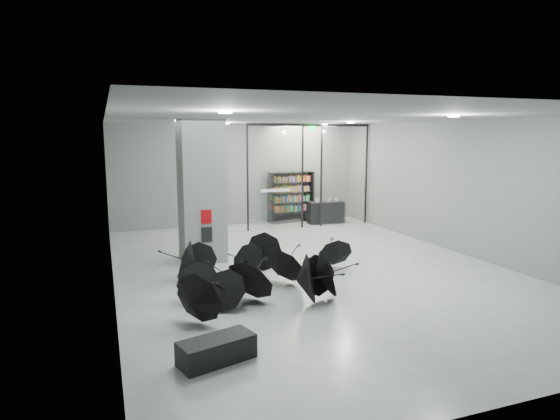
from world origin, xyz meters
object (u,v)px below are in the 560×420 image
object	(u,v)px
bookshelf	(291,197)
shop_counter	(326,212)
column	(201,191)
umbrella_cluster	(258,279)
bench	(217,350)

from	to	relation	value
bookshelf	shop_counter	bearing A→B (deg)	-39.47
column	umbrella_cluster	xyz separation A→B (m)	(0.60, -3.40, -1.68)
bookshelf	shop_counter	xyz separation A→B (m)	(1.23, -0.75, -0.59)
shop_counter	bench	bearing A→B (deg)	-119.07
column	umbrella_cluster	size ratio (longest dim) A/B	0.73
bench	umbrella_cluster	bearing A→B (deg)	45.02
column	umbrella_cluster	bearing A→B (deg)	-80.01
shop_counter	umbrella_cluster	world-z (taller)	umbrella_cluster
column	shop_counter	bearing A→B (deg)	34.34
column	bench	size ratio (longest dim) A/B	3.30
bench	bookshelf	xyz separation A→B (m)	(5.68, 11.16, 0.84)
umbrella_cluster	shop_counter	bearing A→B (deg)	54.60
column	bookshelf	xyz separation A→B (m)	(4.63, 4.75, -0.97)
shop_counter	bookshelf	bearing A→B (deg)	153.40
bookshelf	column	bearing A→B (deg)	-142.58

